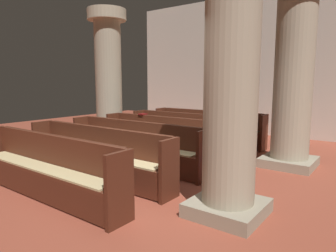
{
  "coord_description": "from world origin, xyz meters",
  "views": [
    {
      "loc": [
        3.23,
        -3.7,
        1.71
      ],
      "look_at": [
        -0.69,
        1.61,
        0.75
      ],
      "focal_mm": 32.46,
      "sensor_mm": 36.0,
      "label": 1
    }
  ],
  "objects_px": {
    "pillar_aisle_side": "(294,71)",
    "lectern": "(230,124)",
    "pew_row_4": "(96,153)",
    "kneeler_box_blue": "(234,172)",
    "pew_row_2": "(164,136)",
    "pillar_aisle_rear": "(232,64)",
    "hymn_book": "(143,114)",
    "pew_row_3": "(134,143)",
    "pew_row_5": "(44,165)",
    "pew_row_0": "(207,126)",
    "pillar_far_side": "(108,74)",
    "pew_row_1": "(188,131)"
  },
  "relations": [
    {
      "from": "pillar_far_side",
      "to": "pew_row_3",
      "type": "bearing_deg",
      "value": -33.13
    },
    {
      "from": "pillar_aisle_rear",
      "to": "kneeler_box_blue",
      "type": "distance_m",
      "value": 2.35
    },
    {
      "from": "pillar_aisle_side",
      "to": "pillar_aisle_rear",
      "type": "relative_size",
      "value": 1.0
    },
    {
      "from": "pillar_aisle_side",
      "to": "pillar_far_side",
      "type": "relative_size",
      "value": 1.0
    },
    {
      "from": "pillar_aisle_side",
      "to": "lectern",
      "type": "height_order",
      "value": "pillar_aisle_side"
    },
    {
      "from": "pew_row_3",
      "to": "lectern",
      "type": "xyz_separation_m",
      "value": [
        0.27,
        3.94,
        -0.03
      ]
    },
    {
      "from": "lectern",
      "to": "hymn_book",
      "type": "height_order",
      "value": "lectern"
    },
    {
      "from": "pew_row_5",
      "to": "pillar_aisle_side",
      "type": "bearing_deg",
      "value": 57.15
    },
    {
      "from": "pillar_aisle_side",
      "to": "pillar_far_side",
      "type": "bearing_deg",
      "value": -176.58
    },
    {
      "from": "pew_row_2",
      "to": "pew_row_3",
      "type": "height_order",
      "value": "same"
    },
    {
      "from": "pew_row_0",
      "to": "pillar_aisle_side",
      "type": "xyz_separation_m",
      "value": [
        2.51,
        -1.08,
        1.44
      ]
    },
    {
      "from": "pew_row_0",
      "to": "pew_row_3",
      "type": "distance_m",
      "value": 2.98
    },
    {
      "from": "pew_row_1",
      "to": "pillar_far_side",
      "type": "bearing_deg",
      "value": -171.23
    },
    {
      "from": "pew_row_0",
      "to": "pillar_far_side",
      "type": "height_order",
      "value": "pillar_far_side"
    },
    {
      "from": "pillar_aisle_rear",
      "to": "lectern",
      "type": "distance_m",
      "value": 5.58
    },
    {
      "from": "pew_row_2",
      "to": "hymn_book",
      "type": "xyz_separation_m",
      "value": [
        -0.8,
        0.19,
        0.45
      ]
    },
    {
      "from": "pillar_aisle_side",
      "to": "pew_row_3",
      "type": "bearing_deg",
      "value": -142.84
    },
    {
      "from": "pew_row_3",
      "to": "pew_row_5",
      "type": "height_order",
      "value": "same"
    },
    {
      "from": "pew_row_0",
      "to": "lectern",
      "type": "height_order",
      "value": "lectern"
    },
    {
      "from": "pew_row_1",
      "to": "pew_row_3",
      "type": "relative_size",
      "value": 1.0
    },
    {
      "from": "pew_row_4",
      "to": "pillar_far_side",
      "type": "relative_size",
      "value": 0.89
    },
    {
      "from": "pew_row_2",
      "to": "pillar_far_side",
      "type": "xyz_separation_m",
      "value": [
        -2.46,
        0.61,
        1.44
      ]
    },
    {
      "from": "pew_row_4",
      "to": "kneeler_box_blue",
      "type": "relative_size",
      "value": 10.2
    },
    {
      "from": "hymn_book",
      "to": "kneeler_box_blue",
      "type": "distance_m",
      "value": 2.97
    },
    {
      "from": "pew_row_0",
      "to": "pew_row_1",
      "type": "xyz_separation_m",
      "value": [
        0.0,
        -0.99,
        0.0
      ]
    },
    {
      "from": "pillar_aisle_side",
      "to": "pillar_aisle_rear",
      "type": "height_order",
      "value": "same"
    },
    {
      "from": "pillar_far_side",
      "to": "pew_row_4",
      "type": "bearing_deg",
      "value": -46.56
    },
    {
      "from": "pew_row_1",
      "to": "pew_row_3",
      "type": "xyz_separation_m",
      "value": [
        0.0,
        -1.99,
        0.0
      ]
    },
    {
      "from": "pew_row_2",
      "to": "pillar_aisle_rear",
      "type": "distance_m",
      "value": 3.49
    },
    {
      "from": "pew_row_5",
      "to": "pillar_aisle_side",
      "type": "height_order",
      "value": "pillar_aisle_side"
    },
    {
      "from": "pew_row_2",
      "to": "kneeler_box_blue",
      "type": "bearing_deg",
      "value": -15.33
    },
    {
      "from": "pew_row_5",
      "to": "kneeler_box_blue",
      "type": "height_order",
      "value": "pew_row_5"
    },
    {
      "from": "pew_row_3",
      "to": "pillar_aisle_side",
      "type": "height_order",
      "value": "pillar_aisle_side"
    },
    {
      "from": "pillar_aisle_side",
      "to": "kneeler_box_blue",
      "type": "bearing_deg",
      "value": -110.79
    },
    {
      "from": "pillar_aisle_side",
      "to": "pew_row_4",
      "type": "bearing_deg",
      "value": -130.93
    },
    {
      "from": "pillar_aisle_side",
      "to": "pew_row_2",
      "type": "bearing_deg",
      "value": -160.07
    },
    {
      "from": "hymn_book",
      "to": "pillar_aisle_side",
      "type": "bearing_deg",
      "value": 12.31
    },
    {
      "from": "pew_row_1",
      "to": "pew_row_5",
      "type": "bearing_deg",
      "value": -90.0
    },
    {
      "from": "pew_row_0",
      "to": "pew_row_2",
      "type": "distance_m",
      "value": 1.99
    },
    {
      "from": "pillar_aisle_side",
      "to": "lectern",
      "type": "relative_size",
      "value": 3.42
    },
    {
      "from": "pew_row_4",
      "to": "pew_row_5",
      "type": "height_order",
      "value": "same"
    },
    {
      "from": "pillar_aisle_rear",
      "to": "hymn_book",
      "type": "relative_size",
      "value": 19.72
    },
    {
      "from": "pew_row_0",
      "to": "pillar_aisle_rear",
      "type": "height_order",
      "value": "pillar_aisle_rear"
    },
    {
      "from": "pillar_aisle_side",
      "to": "lectern",
      "type": "bearing_deg",
      "value": 137.88
    },
    {
      "from": "pew_row_0",
      "to": "pillar_aisle_side",
      "type": "height_order",
      "value": "pillar_aisle_side"
    },
    {
      "from": "pew_row_3",
      "to": "hymn_book",
      "type": "relative_size",
      "value": 17.59
    },
    {
      "from": "pew_row_4",
      "to": "kneeler_box_blue",
      "type": "distance_m",
      "value": 2.46
    },
    {
      "from": "pillar_aisle_rear",
      "to": "pew_row_2",
      "type": "bearing_deg",
      "value": 142.22
    },
    {
      "from": "pew_row_1",
      "to": "pillar_aisle_rear",
      "type": "relative_size",
      "value": 0.89
    },
    {
      "from": "pew_row_2",
      "to": "lectern",
      "type": "distance_m",
      "value": 2.95
    }
  ]
}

